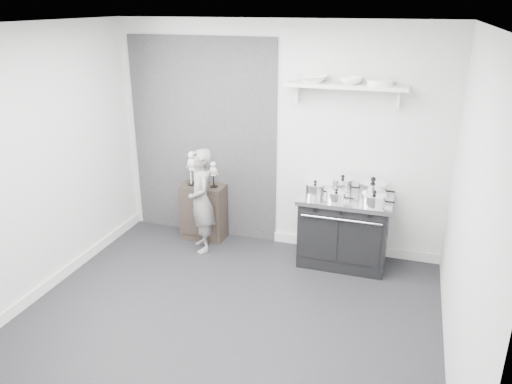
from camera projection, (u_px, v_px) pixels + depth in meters
ground at (225, 319)px, 4.81m from camera, size 4.00×4.00×0.00m
room_shell at (218, 151)px, 4.38m from camera, size 4.02×3.62×2.71m
wall_shelf at (346, 87)px, 5.36m from camera, size 1.30×0.26×0.24m
stove at (344, 230)px, 5.72m from camera, size 1.03×0.64×0.82m
side_cabinet at (204, 212)px, 6.37m from camera, size 0.55×0.32×0.71m
child at (201, 201)px, 5.96m from camera, size 0.51×0.56×1.28m
pot_front_left at (315, 190)px, 5.57m from camera, size 0.30×0.21×0.19m
pot_back_left at (342, 185)px, 5.66m from camera, size 0.32×0.24×0.22m
pot_back_right at (373, 189)px, 5.57m from camera, size 0.41×0.32×0.23m
pot_front_right at (374, 199)px, 5.33m from camera, size 0.35×0.26×0.17m
pot_front_center at (336, 196)px, 5.44m from camera, size 0.30×0.21×0.15m
skeleton_full at (192, 166)px, 6.19m from camera, size 0.14×0.09×0.50m
skeleton_torso at (213, 173)px, 6.13m from camera, size 0.11×0.07×0.38m
bowl_large at (312, 79)px, 5.43m from camera, size 0.34×0.34×0.08m
bowl_small at (350, 81)px, 5.31m from camera, size 0.25×0.25×0.08m
plate_stack at (380, 83)px, 5.23m from camera, size 0.28×0.28×0.06m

